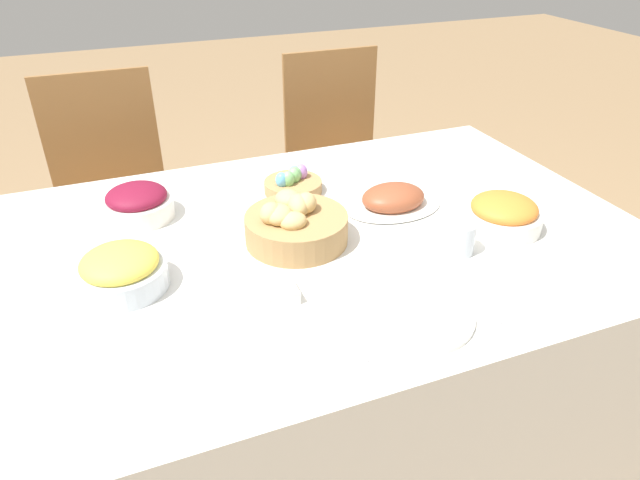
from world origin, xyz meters
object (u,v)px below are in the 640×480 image
spoon (486,296)px  drinking_cup (459,238)px  fork (347,333)px  pineapple_bowl (121,270)px  butter_dish (269,295)px  chair_far_right (340,161)px  ham_platter (393,199)px  carrot_bowl (503,214)px  beet_salad_bowl (138,203)px  dinner_plate (413,314)px  knife (474,299)px  chair_far_left (114,197)px  egg_basket (293,183)px  bread_basket (295,224)px

spoon → drinking_cup: (0.05, 0.19, 0.04)m
spoon → fork: bearing=-178.6°
pineapple_bowl → butter_dish: pineapple_bowl is taller
chair_far_right → ham_platter: bearing=-103.0°
carrot_bowl → pineapple_bowl: bearing=174.7°
carrot_bowl → butter_dish: 0.68m
pineapple_bowl → drinking_cup: bearing=-10.7°
chair_far_right → beet_salad_bowl: bearing=-144.0°
carrot_bowl → dinner_plate: bearing=-148.8°
knife → spoon: same height
chair_far_left → beet_salad_bowl: chair_far_left is taller
fork → knife: (0.31, 0.00, 0.00)m
carrot_bowl → spoon: 0.34m
spoon → butter_dish: butter_dish is taller
fork → knife: 0.31m
carrot_bowl → dinner_plate: (-0.41, -0.25, -0.04)m
egg_basket → knife: egg_basket is taller
ham_platter → pineapple_bowl: bearing=-170.7°
beet_salad_bowl → knife: beet_salad_bowl is taller
carrot_bowl → spoon: (-0.22, -0.25, -0.04)m
chair_far_right → egg_basket: (-0.43, -0.64, 0.25)m
ham_platter → carrot_bowl: 0.30m
chair_far_left → dinner_plate: size_ratio=3.69×
chair_far_right → dinner_plate: bearing=-106.5°
dinner_plate → fork: 0.15m
drinking_cup → egg_basket: bearing=119.6°
bread_basket → ham_platter: 0.33m
dinner_plate → bread_basket: bearing=108.8°
carrot_bowl → beet_salad_bowl: bearing=155.0°
beet_salad_bowl → fork: (0.34, -0.67, -0.04)m
drinking_cup → spoon: bearing=-104.0°
chair_far_left → egg_basket: chair_far_left is taller
carrot_bowl → spoon: carrot_bowl is taller
beet_salad_bowl → drinking_cup: (0.72, -0.48, -0.00)m
chair_far_right → knife: (-0.24, -1.30, 0.22)m
ham_platter → spoon: ham_platter is taller
knife → butter_dish: 0.45m
egg_basket → beet_salad_bowl: (-0.45, 0.00, 0.02)m
ham_platter → chair_far_left: bearing=131.7°
ham_platter → knife: 0.46m
chair_far_right → egg_basket: 0.81m
bread_basket → pineapple_bowl: size_ratio=1.29×
knife → ham_platter: bearing=83.8°
drinking_cup → fork: bearing=-154.1°
egg_basket → ham_platter: bearing=-41.0°
carrot_bowl → spoon: size_ratio=1.11×
carrot_bowl → fork: (-0.56, -0.25, -0.04)m
pineapple_bowl → carrot_bowl: size_ratio=1.00×
bread_basket → carrot_bowl: bearing=-14.4°
beet_salad_bowl → butter_dish: beet_salad_bowl is taller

